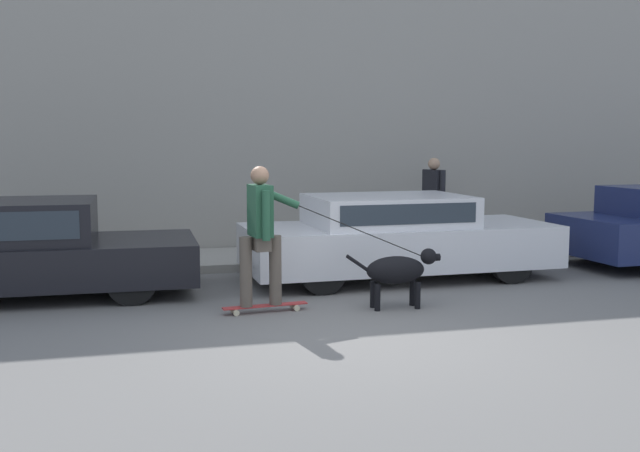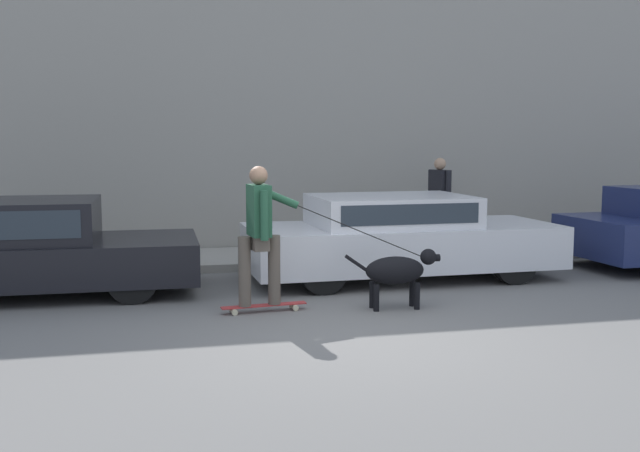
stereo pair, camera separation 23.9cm
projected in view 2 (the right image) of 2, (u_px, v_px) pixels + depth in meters
ground_plane at (350, 334)px, 7.82m from camera, size 36.00×36.00×0.00m
back_wall at (261, 112)px, 13.21m from camera, size 32.00×0.30×4.98m
sidewalk_curb at (273, 257)px, 12.44m from camera, size 30.00×1.83×0.12m
parked_car_0 at (22, 250)px, 9.63m from camera, size 4.38×1.87×1.25m
parked_car_1 at (399, 238)px, 10.81m from camera, size 4.49×1.87×1.22m
dog at (398, 271)px, 8.92m from camera, size 1.18×0.36×0.71m
skateboarder at (260, 230)px, 8.67m from camera, size 2.48×0.60×1.71m
pedestrian_with_bag at (440, 199)px, 12.83m from camera, size 0.29×0.66×1.58m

